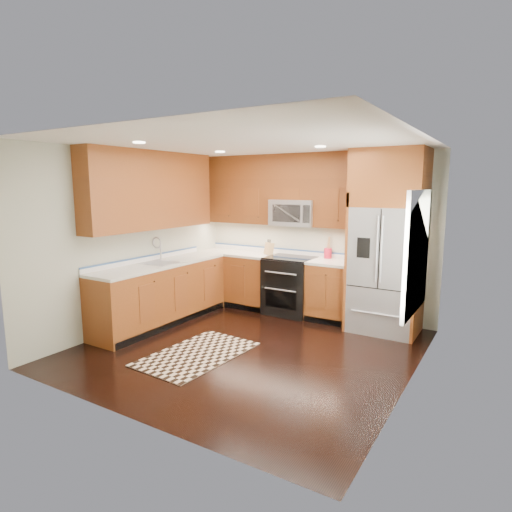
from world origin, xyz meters
The scene contains 16 objects.
ground centered at (0.00, 0.00, 0.00)m, with size 4.00×4.00×0.00m, color black.
wall_back centered at (0.00, 2.00, 1.30)m, with size 4.00×0.02×2.60m, color #BABDAA.
wall_left centered at (-2.00, 0.00, 1.30)m, with size 0.02×4.00×2.60m, color #BABDAA.
wall_right centered at (2.00, 0.00, 1.30)m, with size 0.02×4.00×2.60m, color #BABDAA.
window centered at (1.98, 0.20, 1.40)m, with size 0.04×1.10×1.30m.
base_cabinets centered at (-1.23, 0.90, 0.45)m, with size 2.85×3.00×0.90m.
countertop centered at (-1.09, 1.01, 0.92)m, with size 2.86×3.01×0.04m.
upper_cabinets centered at (-1.15, 1.09, 2.02)m, with size 2.85×3.00×1.15m.
range centered at (-0.25, 1.67, 0.47)m, with size 0.76×0.67×0.95m.
microwave centered at (-0.25, 1.80, 1.66)m, with size 0.76×0.40×0.42m.
refrigerator centered at (1.30, 1.63, 1.30)m, with size 0.98×0.75×2.60m.
sink_faucet centered at (-1.73, 0.23, 0.99)m, with size 0.54×0.44×0.37m.
rug centered at (-0.44, -0.51, 0.01)m, with size 0.90×1.50×0.01m, color black.
knife_block centered at (-0.69, 1.74, 1.05)m, with size 0.13×0.16×0.26m.
utensil_crock centered at (0.30, 1.92, 1.06)m, with size 0.16×0.16×0.35m.
cutting_board centered at (0.74, 1.94, 0.95)m, with size 0.26×0.26×0.02m, color brown.
Camera 1 is at (2.84, -4.47, 2.09)m, focal length 30.00 mm.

